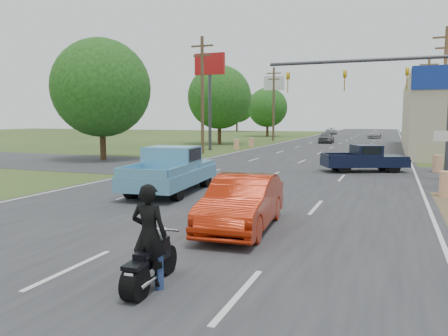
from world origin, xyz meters
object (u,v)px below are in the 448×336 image
at_px(blue_pickup, 172,169).
at_px(motorcycle, 149,267).
at_px(red_convertible, 242,203).
at_px(navy_pickup, 366,158).
at_px(rider, 149,240).
at_px(distant_car_white, 331,131).
at_px(distant_car_silver, 374,134).
at_px(distant_car_grey, 326,137).

bearing_deg(blue_pickup, motorcycle, -70.13).
xyz_separation_m(red_convertible, navy_pickup, (2.40, 15.00, 0.05)).
relative_size(rider, distant_car_white, 0.38).
height_order(red_convertible, blue_pickup, blue_pickup).
distance_m(red_convertible, blue_pickup, 6.77).
bearing_deg(motorcycle, distant_car_silver, 85.65).
height_order(motorcycle, navy_pickup, navy_pickup).
relative_size(blue_pickup, distant_car_white, 1.25).
height_order(motorcycle, distant_car_white, distant_car_white).
height_order(navy_pickup, distant_car_white, navy_pickup).
bearing_deg(motorcycle, rider, 90.00).
height_order(motorcycle, distant_car_silver, distant_car_silver).
distance_m(rider, blue_pickup, 10.48).
distance_m(motorcycle, rider, 0.48).
bearing_deg(rider, blue_pickup, -67.63).
bearing_deg(distant_car_grey, distant_car_white, 94.18).
bearing_deg(distant_car_white, navy_pickup, 92.73).
relative_size(distant_car_grey, distant_car_silver, 0.93).
distance_m(distant_car_grey, distant_car_silver, 17.14).
relative_size(red_convertible, blue_pickup, 0.76).
bearing_deg(motorcycle, red_convertible, 84.58).
relative_size(blue_pickup, distant_car_grey, 1.40).
xyz_separation_m(red_convertible, blue_pickup, (-4.71, 4.85, 0.22)).
bearing_deg(navy_pickup, rider, -31.73).
height_order(rider, navy_pickup, rider).
relative_size(rider, distant_car_grey, 0.43).
bearing_deg(blue_pickup, distant_car_grey, 83.28).
relative_size(red_convertible, distant_car_white, 0.94).
bearing_deg(blue_pickup, navy_pickup, 49.33).
bearing_deg(motorcycle, distant_car_white, 91.95).
bearing_deg(distant_car_grey, blue_pickup, -93.23).
bearing_deg(distant_car_silver, navy_pickup, -85.81).
relative_size(distant_car_grey, distant_car_white, 0.89).
distance_m(red_convertible, distant_car_grey, 44.66).
bearing_deg(blue_pickup, distant_car_silver, 78.42).
height_order(navy_pickup, distant_car_grey, navy_pickup).
bearing_deg(rider, red_convertible, -95.46).
bearing_deg(rider, distant_car_white, -88.05).
relative_size(rider, distant_car_silver, 0.40).
relative_size(motorcycle, rider, 1.04).
bearing_deg(distant_car_white, blue_pickup, 85.81).
xyz_separation_m(motorcycle, rider, (-0.00, 0.03, 0.48)).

